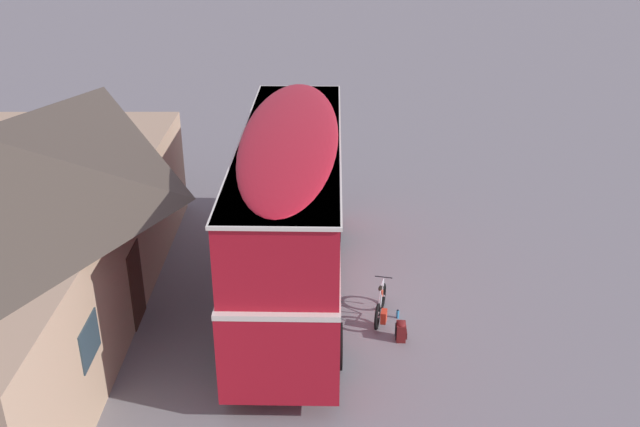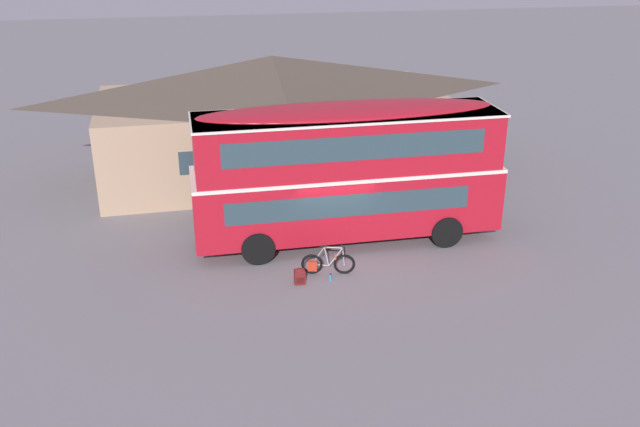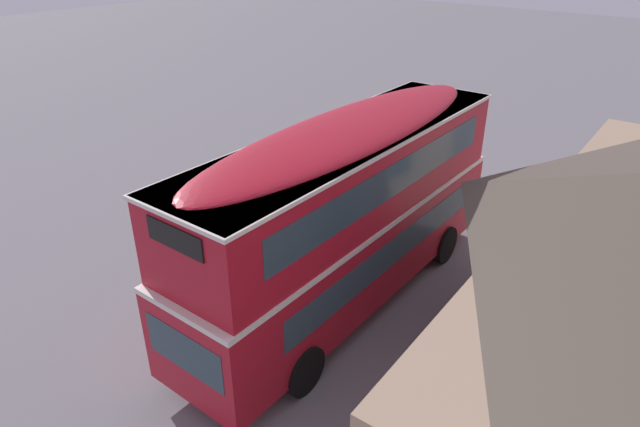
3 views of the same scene
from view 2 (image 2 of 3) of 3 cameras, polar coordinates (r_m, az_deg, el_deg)
ground_plane at (r=23.70m, az=1.11°, el=-3.12°), size 120.00×120.00×0.00m
double_decker_bus at (r=23.56m, az=2.23°, el=3.69°), size 10.42×2.82×4.79m
touring_bicycle at (r=22.12m, az=0.50°, el=-4.08°), size 1.69×0.50×0.99m
backpack_on_ground at (r=21.62m, az=-1.66°, el=-5.08°), size 0.33×0.29×0.52m
water_bottle_blue_sports at (r=21.86m, az=0.85°, el=-5.20°), size 0.08×0.08×0.24m
pub_building at (r=30.21m, az=-3.82°, el=7.98°), size 15.05×7.90×5.10m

